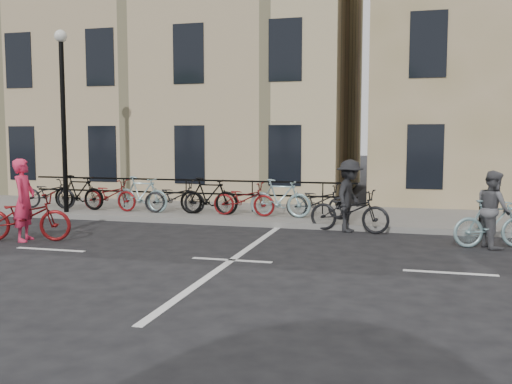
% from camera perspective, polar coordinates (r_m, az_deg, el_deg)
% --- Properties ---
extents(ground, '(120.00, 120.00, 0.00)m').
position_cam_1_polar(ground, '(11.08, -2.43, -6.85)').
color(ground, black).
rests_on(ground, ground).
extents(sidewalk, '(46.00, 4.00, 0.15)m').
position_cam_1_polar(sidewalk, '(18.00, -8.92, -1.83)').
color(sidewalk, slate).
rests_on(sidewalk, ground).
extents(building_west, '(20.00, 10.00, 10.00)m').
position_cam_1_polar(building_west, '(26.48, -12.97, 11.48)').
color(building_west, '#CDBF8A').
rests_on(building_west, sidewalk).
extents(lamp_post, '(0.36, 0.36, 5.28)m').
position_cam_1_polar(lamp_post, '(17.68, -18.76, 8.90)').
color(lamp_post, black).
rests_on(lamp_post, sidewalk).
extents(bollard_east, '(0.14, 0.14, 0.90)m').
position_cam_1_polar(bollard_east, '(14.79, 21.67, -1.73)').
color(bollard_east, black).
rests_on(bollard_east, sidewalk).
extents(parked_bikes, '(10.40, 1.23, 1.05)m').
position_cam_1_polar(parked_bikes, '(16.78, -8.09, -0.40)').
color(parked_bikes, black).
rests_on(parked_bikes, sidewalk).
extents(cyclist_pink, '(2.23, 1.23, 1.88)m').
position_cam_1_polar(cyclist_pink, '(14.01, -22.13, -1.92)').
color(cyclist_pink, maroon).
rests_on(cyclist_pink, ground).
extents(cyclist_grey, '(1.79, 1.02, 1.66)m').
position_cam_1_polar(cyclist_grey, '(13.21, 22.61, -2.28)').
color(cyclist_grey, '#87ADB1').
rests_on(cyclist_grey, ground).
extents(cyclist_dark, '(2.14, 1.28, 1.81)m').
position_cam_1_polar(cyclist_dark, '(14.37, 9.32, -1.15)').
color(cyclist_dark, black).
rests_on(cyclist_dark, ground).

